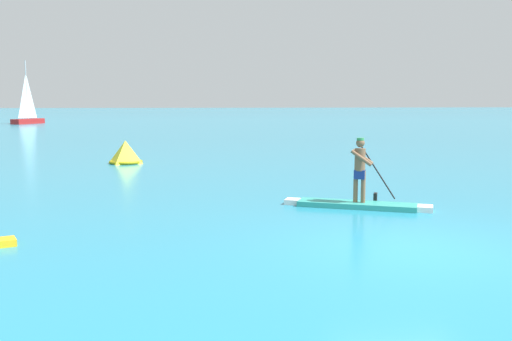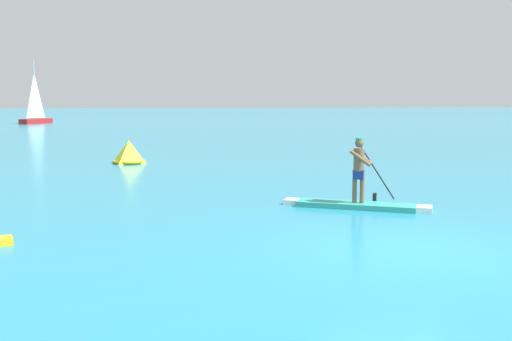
% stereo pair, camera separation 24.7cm
% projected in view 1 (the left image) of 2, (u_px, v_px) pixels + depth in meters
% --- Properties ---
extents(ground, '(440.00, 440.00, 0.00)m').
position_uv_depth(ground, '(409.00, 248.00, 10.10)').
color(ground, teal).
extents(paddleboarder_mid_center, '(3.46, 1.88, 1.73)m').
position_uv_depth(paddleboarder_mid_center, '(358.00, 196.00, 13.88)').
color(paddleboarder_mid_center, teal).
rests_on(paddleboarder_mid_center, ground).
extents(race_marker_buoy, '(1.55, 1.55, 0.96)m').
position_uv_depth(race_marker_buoy, '(126.00, 153.00, 23.77)').
color(race_marker_buoy, yellow).
rests_on(race_marker_buoy, ground).
extents(sailboat_left_horizon, '(2.92, 4.55, 7.25)m').
position_uv_depth(sailboat_left_horizon, '(28.00, 115.00, 65.37)').
color(sailboat_left_horizon, '#A51E1E').
rests_on(sailboat_left_horizon, ground).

